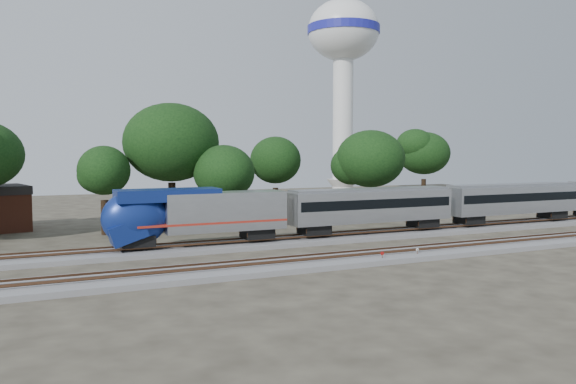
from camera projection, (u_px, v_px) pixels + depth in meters
name	position (u px, v px, depth m)	size (l,w,h in m)	color
ground	(323.00, 253.00, 47.28)	(160.00, 160.00, 0.00)	#383328
track_far	(293.00, 241.00, 52.70)	(160.00, 5.00, 0.73)	slate
track_near	(347.00, 259.00, 43.64)	(160.00, 5.00, 0.73)	slate
train	(514.00, 198.00, 64.20)	(92.28, 3.18, 4.69)	#B3B6BB
switch_stand_red	(382.00, 256.00, 43.12)	(0.28, 0.05, 0.89)	#512D19
switch_stand_white	(417.00, 252.00, 44.91)	(0.28, 0.08, 0.87)	#512D19
switch_lever	(408.00, 258.00, 44.29)	(0.50, 0.30, 0.30)	#512D19
water_tower	(343.00, 52.00, 101.12)	(13.00, 13.00, 35.98)	silver
tree_2	(104.00, 171.00, 57.75)	(6.78, 6.78, 9.56)	black
tree_3	(171.00, 143.00, 61.88)	(9.77, 9.77, 13.78)	black
tree_4	(224.00, 173.00, 60.67)	(6.48, 6.48, 9.14)	black
tree_5	(275.00, 160.00, 70.45)	(7.68, 7.68, 10.83)	black
tree_6	(370.00, 159.00, 68.73)	(7.88, 7.88, 11.11)	black
tree_7	(424.00, 153.00, 84.29)	(8.55, 8.55, 12.06)	black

